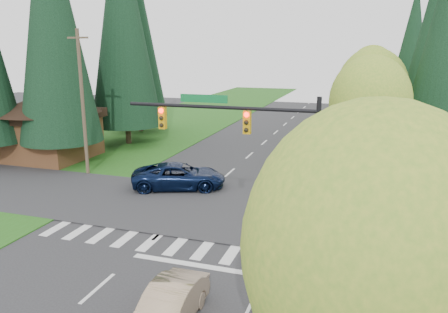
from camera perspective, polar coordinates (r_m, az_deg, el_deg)
The scene contains 31 objects.
ground at distance 18.33m, azimuth -14.37°, elevation -14.81°, with size 120.00×120.00×0.00m, color #28282B.
grass_east at distance 34.74m, azimuth 24.09°, elevation -1.77°, with size 14.00×110.00×0.06m, color #234D14.
grass_west at distance 40.93m, azimuth -14.93°, elevation 1.20°, with size 14.00×110.00×0.06m, color #234D14.
cross_street at distance 24.79m, azimuth -4.45°, elevation -6.64°, with size 120.00×8.00×0.10m, color #28282B.
sidewalk_east at distance 36.50m, azimuth 14.27°, elevation -0.21°, with size 1.80×80.00×0.13m, color gray.
curb_east at distance 36.56m, azimuth 12.94°, elevation -0.11°, with size 0.20×80.00×0.13m, color gray.
stone_wall_north at distance 44.20m, azimuth 17.25°, elevation 2.38°, with size 0.70×40.00×0.70m, color #4C4438.
traffic_signal at distance 18.86m, azimuth 3.51°, elevation 2.60°, with size 8.70×0.37×6.80m.
brown_building at distance 37.60m, azimuth -21.92°, elevation 4.40°, with size 8.40×8.40×5.40m.
utility_pole at distance 31.63m, azimuth -17.99°, elevation 6.79°, with size 1.60×0.24×10.00m.
decid_tree_0 at distance 27.58m, azimuth 18.51°, elevation 6.77°, with size 4.80×4.80×8.37m.
decid_tree_1 at distance 34.53m, azimuth 18.72°, elevation 8.37°, with size 5.20×5.20×8.80m.
decid_tree_2 at distance 41.50m, azimuth 18.44°, elevation 9.37°, with size 5.00×5.00×8.82m.
decid_tree_3 at distance 48.50m, azimuth 18.56°, elevation 9.60°, with size 5.00×5.00×8.55m.
decid_tree_4 at distance 55.47m, azimuth 18.70°, elevation 10.44°, with size 5.40×5.40×9.18m.
decid_tree_5 at distance 62.49m, azimuth 18.47°, elevation 10.27°, with size 4.80×4.80×8.30m.
decid_tree_6 at distance 69.47m, azimuth 18.59°, elevation 10.83°, with size 5.20×5.20×8.86m.
decid_tree_south at distance 8.15m, azimuth 18.82°, elevation -11.48°, with size 4.60×4.60×7.92m.
conifer_w_a at distance 35.22m, azimuth -21.54°, elevation 16.40°, with size 6.12×6.12×19.80m.
conifer_w_b at distance 40.17m, azimuth -21.13°, elevation 14.57°, with size 5.44×5.44×17.80m.
conifer_w_c at distance 41.26m, azimuth -13.15°, elevation 17.16°, with size 6.46×6.46×20.80m.
conifer_w_e at distance 47.40m, azimuth -11.37°, elevation 15.56°, with size 5.78×5.78×18.80m.
conifer_e_b at distance 47.84m, azimuth 26.24°, elevation 15.03°, with size 6.12×6.12×19.80m.
conifer_e_c at distance 61.62m, azimuth 23.41°, elevation 13.33°, with size 5.10×5.10×16.80m.
sedan_champagne at distance 14.79m, azimuth -7.31°, elevation -18.95°, with size 1.42×4.07×1.34m, color tan.
suv_navy at distance 27.90m, azimuth -5.91°, elevation -2.56°, with size 2.70×5.85×1.63m, color #0A1635.
parked_car_a at distance 35.98m, azimuth 10.11°, elevation 0.85°, with size 1.66×4.13×1.41m, color #A8A7AC.
parked_car_b at distance 43.36m, azimuth 11.44°, elevation 2.99°, with size 1.95×4.81×1.39m, color gray.
parked_car_c at distance 49.37m, azimuth 12.30°, elevation 4.17°, with size 1.36×3.89×1.28m, color #A4A4A8.
parked_car_d at distance 50.52m, azimuth 13.80°, elevation 4.30°, with size 1.51×3.74×1.28m, color silver.
parked_car_e at distance 57.08m, azimuth 14.56°, elevation 5.33°, with size 1.83×4.50×1.31m, color #AAAAAF.
Camera 1 is at (9.01, -13.41, 8.65)m, focal length 35.00 mm.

